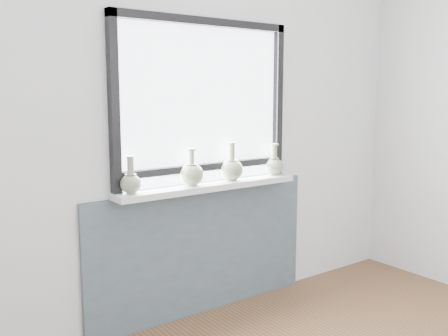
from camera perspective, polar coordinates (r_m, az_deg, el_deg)
back_wall at (r=3.28m, az=-2.68°, el=5.40°), size 3.60×0.02×2.60m
apron_panel at (r=3.42m, az=-2.30°, el=-9.35°), size 1.70×0.03×0.86m
windowsill at (r=3.25m, az=-1.66°, el=-2.10°), size 1.32×0.18×0.04m
window at (r=3.24m, az=-2.34°, el=7.86°), size 1.30×0.06×1.05m
vase_a at (r=2.95m, az=-10.59°, el=-1.55°), size 0.12×0.12×0.22m
vase_b at (r=3.16m, az=-3.72°, el=-0.60°), size 0.15×0.15×0.24m
vase_c at (r=3.34m, az=0.89°, el=-0.04°), size 0.16×0.16×0.26m
vase_d at (r=3.58m, az=5.74°, el=0.37°), size 0.13×0.13×0.22m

